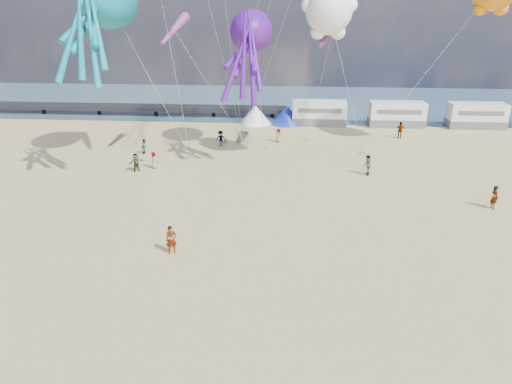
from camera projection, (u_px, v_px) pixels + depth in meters
name	position (u px, v px, depth m)	size (l,w,h in m)	color
ground	(228.00, 330.00, 20.77)	(120.00, 120.00, 0.00)	tan
water	(275.00, 101.00, 71.60)	(120.00, 120.00, 0.00)	#365468
pier	(71.00, 106.00, 63.12)	(60.00, 3.00, 0.50)	black
motorhome_0	(319.00, 113.00, 56.74)	(6.60, 2.50, 3.00)	silver
motorhome_1	(397.00, 114.00, 56.04)	(6.60, 2.50, 3.00)	silver
motorhome_2	(476.00, 116.00, 55.35)	(6.60, 2.50, 3.00)	silver
tent_white	(255.00, 114.00, 57.44)	(4.00, 4.00, 2.40)	white
tent_blue	(287.00, 115.00, 57.15)	(4.00, 4.00, 2.40)	#1933CC
standing_person	(171.00, 240.00, 27.00)	(0.64, 0.42, 1.74)	tan
beachgoer_0	(154.00, 160.00, 41.50)	(0.56, 0.37, 1.54)	#7F6659
beachgoer_1	(367.00, 165.00, 39.72)	(0.89, 0.58, 1.81)	#7F6659
beachgoer_2	(221.00, 139.00, 48.08)	(0.82, 0.64, 1.68)	#7F6659
beachgoer_3	(400.00, 130.00, 51.01)	(1.21, 0.69, 1.87)	#7F6659
beachgoer_4	(136.00, 162.00, 40.67)	(0.97, 0.40, 1.66)	#7F6659
beachgoer_5	(494.00, 197.00, 33.02)	(1.65, 0.53, 1.78)	#7F6659
beachgoer_6	(278.00, 135.00, 49.66)	(0.54, 0.36, 1.49)	#7F6659
beachgoer_7	(145.00, 146.00, 45.69)	(0.73, 0.48, 1.50)	#7F6659
sandbag_a	(191.00, 157.00, 44.40)	(0.50, 0.35, 0.22)	gray
sandbag_b	(266.00, 148.00, 47.34)	(0.50, 0.35, 0.22)	gray
sandbag_c	(362.00, 153.00, 45.81)	(0.50, 0.35, 0.22)	gray
sandbag_d	(307.00, 141.00, 49.82)	(0.50, 0.35, 0.22)	gray
sandbag_e	(243.00, 141.00, 49.76)	(0.50, 0.35, 0.22)	gray
kite_octopus_teal	(109.00, 1.00, 38.17)	(4.09, 9.53, 10.89)	#0B7C95
kite_octopus_purple	(251.00, 31.00, 42.71)	(3.86, 9.01, 10.30)	#4A1089
kite_panda	(329.00, 10.00, 36.72)	(4.64, 4.37, 6.55)	white
windsock_mid	(334.00, 26.00, 39.83)	(1.00, 6.90, 6.90)	red
windsock_right	(174.00, 30.00, 40.13)	(0.90, 4.51, 4.51)	red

